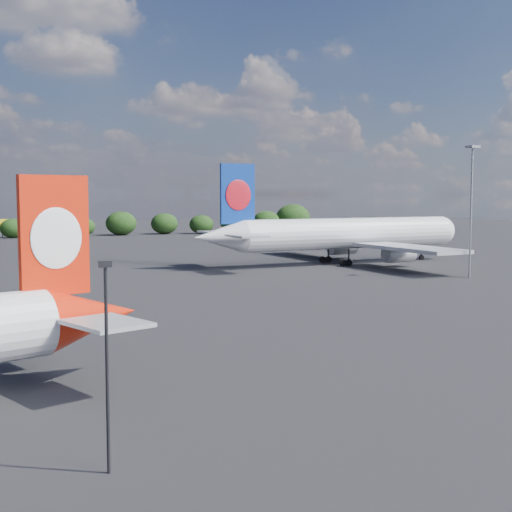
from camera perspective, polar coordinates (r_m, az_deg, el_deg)
name	(u,v)px	position (r m, az deg, el deg)	size (l,w,h in m)	color
china_southern_airliner	(340,235)	(129.62, 6.74, 1.72)	(54.28, 51.55, 17.75)	silver
apron_lamp_post	(107,354)	(32.89, -11.85, -7.72)	(0.55, 0.30, 9.70)	black
floodlight_mast_near	(472,191)	(112.66, 16.86, 4.99)	(1.60, 1.60, 19.94)	gray
billboard_yellow	(2,225)	(219.71, -19.64, 2.38)	(5.00, 0.30, 5.50)	yellow
horizon_treeline	(13,225)	(218.28, -18.85, 2.36)	(208.46, 15.95, 9.34)	black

